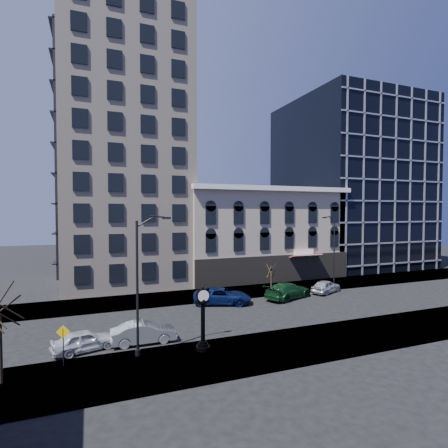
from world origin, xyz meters
name	(u,v)px	position (x,y,z in m)	size (l,w,h in m)	color
ground	(219,317)	(0.00, 0.00, 0.00)	(160.00, 160.00, 0.00)	black
sidewalk_far	(194,296)	(0.00, 8.00, 0.06)	(160.00, 6.00, 0.12)	gray
sidewalk_near	(261,350)	(0.00, -8.00, 0.06)	(160.00, 6.00, 0.12)	gray
cream_tower	(124,134)	(-6.11, 18.88, 19.32)	(15.90, 15.40, 42.50)	beige
victorian_row	(259,234)	(12.00, 15.89, 6.00)	(22.60, 11.19, 12.50)	#A8998A
glass_office	(349,184)	(32.00, 20.91, 14.00)	(20.00, 20.15, 28.00)	black
street_clock	(203,321)	(-3.62, -6.65, 2.02)	(0.95, 0.95, 4.21)	black
street_lamp_near	(148,248)	(-7.08, -5.99, 6.94)	(2.34, 0.42, 9.04)	black
street_lamp_far	(331,233)	(16.43, 5.84, 6.72)	(2.22, 0.79, 8.74)	black
bare_tree_far	(271,267)	(8.64, 6.31, 2.99)	(2.23, 2.23, 3.82)	black
warning_sign	(63,338)	(-12.02, -6.00, 1.80)	(0.77, 0.27, 2.44)	black
car_near_a	(84,340)	(-10.90, -3.69, 0.70)	(1.65, 4.10, 1.40)	silver
car_near_b	(144,333)	(-7.03, -3.70, 0.74)	(1.57, 4.51, 1.49)	#A5A8AD
car_far_a	(222,296)	(1.82, 4.00, 0.80)	(2.65, 5.76, 1.60)	#0C194C
car_far_b	(288,291)	(9.10, 3.51, 0.85)	(2.38, 5.85, 1.70)	#143F1E
car_far_c	(326,286)	(14.50, 4.20, 0.73)	(1.73, 4.31, 1.47)	#A5A8AD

